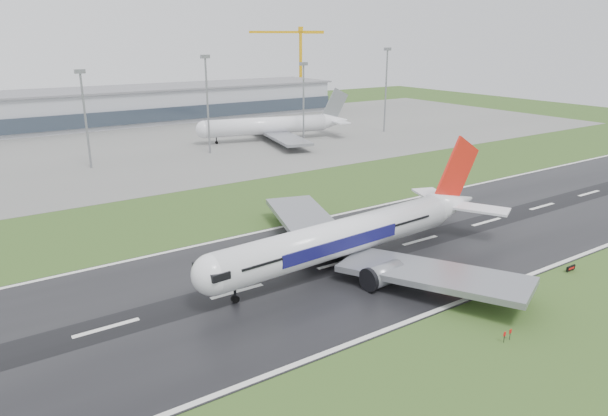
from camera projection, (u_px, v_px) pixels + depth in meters
ground at (339, 264)px, 95.88m from camera, size 520.00×520.00×0.00m
runway at (339, 263)px, 95.87m from camera, size 400.00×45.00×0.10m
apron at (126, 148)px, 194.78m from camera, size 400.00×130.00×0.08m
terminal at (84, 109)px, 240.01m from camera, size 240.00×36.00×15.00m
main_airliner at (360, 211)px, 93.58m from camera, size 67.36×64.54×18.75m
parked_airliner at (272, 116)px, 206.92m from camera, size 72.94×69.69×18.17m
tower_crane at (301, 66)px, 314.05m from camera, size 43.18×13.13×43.44m
runway_sign at (571, 268)px, 92.57m from camera, size 2.31×0.36×1.04m
floodmast_2 at (86, 122)px, 161.22m from camera, size 0.64×0.64×27.94m
floodmast_3 at (208, 107)px, 181.56m from camera, size 0.64×0.64×31.33m
floodmast_4 at (304, 104)px, 202.56m from camera, size 0.64×0.64×28.04m
floodmast_5 at (386, 92)px, 223.51m from camera, size 0.64×0.64×32.72m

